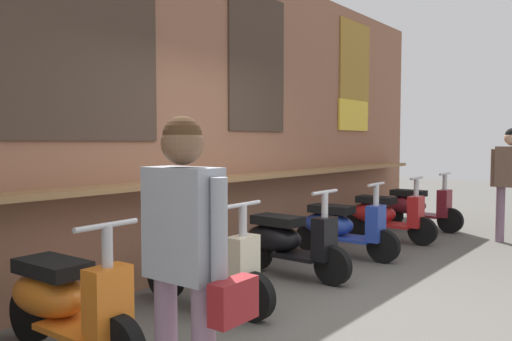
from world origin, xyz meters
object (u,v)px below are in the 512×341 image
scooter_black (286,241)px  scooter_blue (340,226)px  scooter_red (384,214)px  shopper_passing (186,245)px  scooter_cream (199,264)px  scooter_orange (63,300)px  scooter_maroon (415,206)px

scooter_black → scooter_blue: size_ratio=1.00×
scooter_red → shopper_passing: shopper_passing is taller
scooter_cream → shopper_passing: (-1.40, -1.31, 0.57)m
shopper_passing → scooter_cream: bearing=41.5°
scooter_red → scooter_blue: bearing=-91.8°
scooter_cream → scooter_orange: bearing=-93.1°
scooter_orange → scooter_blue: same height
scooter_black → scooter_maroon: size_ratio=1.00×
scooter_cream → shopper_passing: size_ratio=0.88×
scooter_blue → scooter_red: same height
scooter_orange → scooter_cream: bearing=87.2°
scooter_black → shopper_passing: (-2.73, -1.31, 0.57)m
scooter_maroon → shopper_passing: size_ratio=0.88×
scooter_blue → scooter_black: bearing=-93.3°
scooter_red → shopper_passing: size_ratio=0.88×
scooter_orange → scooter_maroon: size_ratio=1.00×
scooter_black → shopper_passing: shopper_passing is taller
scooter_cream → scooter_maroon: bearing=86.9°
scooter_cream → scooter_black: 1.33m
scooter_cream → scooter_maroon: 5.09m
scooter_orange → scooter_black: bearing=87.2°
scooter_red → shopper_passing: 5.43m
scooter_orange → scooter_red: 5.14m
scooter_blue → scooter_orange: bearing=-93.2°
scooter_black → shopper_passing: bearing=-64.1°
scooter_maroon → scooter_cream: bearing=-89.5°
scooter_orange → scooter_cream: size_ratio=1.00×
scooter_cream → scooter_red: bearing=86.9°
scooter_cream → scooter_maroon: size_ratio=1.00×
scooter_blue → scooter_maroon: 2.57m
scooter_orange → scooter_blue: bearing=87.2°
scooter_cream → scooter_black: same height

